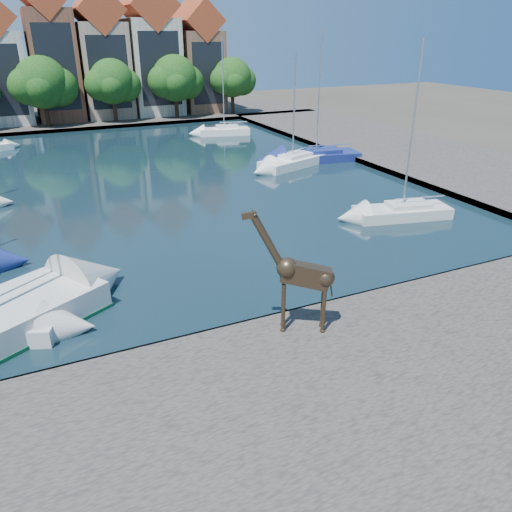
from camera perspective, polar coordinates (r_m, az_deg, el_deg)
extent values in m
plane|color=#38332B|center=(21.10, 4.67, -7.05)|extent=(160.00, 160.00, 0.00)
cube|color=black|center=(42.04, -11.66, 8.77)|extent=(38.00, 50.00, 0.08)
cube|color=#4D4843|center=(16.45, 17.25, -17.61)|extent=(50.00, 14.00, 0.50)
cube|color=#4D4843|center=(72.93, -18.06, 14.73)|extent=(60.00, 16.00, 0.50)
cube|color=#4D4843|center=(53.32, 15.88, 11.83)|extent=(14.00, 52.00, 0.50)
cube|color=brown|center=(71.86, -22.11, 19.51)|extent=(5.39, 9.00, 13.00)
cube|color=black|center=(67.40, -21.79, 19.35)|extent=(4.40, 0.05, 9.75)
cube|color=tan|center=(72.58, -17.05, 19.61)|extent=(5.88, 9.00, 11.50)
cube|color=#9B481F|center=(72.46, -17.80, 25.16)|extent=(5.94, 9.18, 5.94)
cube|color=black|center=(68.16, -16.41, 19.44)|extent=(4.80, 0.05, 8.62)
cube|color=beige|center=(73.83, -11.80, 20.38)|extent=(6.37, 9.00, 12.00)
cube|color=#9B481F|center=(73.76, -12.34, 26.13)|extent=(6.43, 9.18, 6.43)
cube|color=black|center=(69.50, -10.84, 20.24)|extent=(5.20, 0.05, 9.00)
cube|color=brown|center=(75.69, -6.67, 20.21)|extent=(5.39, 9.00, 10.50)
cube|color=#9B481F|center=(75.53, -6.93, 25.10)|extent=(5.44, 9.18, 5.44)
cube|color=black|center=(71.47, -5.44, 20.03)|extent=(4.40, 0.05, 7.88)
cylinder|color=#332114|center=(66.73, -22.80, 14.88)|extent=(0.50, 0.50, 3.20)
sphere|color=#16360F|center=(66.36, -23.29, 17.75)|extent=(6.00, 6.00, 6.00)
sphere|color=#16360F|center=(66.82, -21.62, 17.52)|extent=(4.50, 4.50, 4.50)
sphere|color=#16360F|center=(65.93, -24.70, 17.23)|extent=(4.20, 4.20, 4.20)
cylinder|color=#332114|center=(67.58, -15.84, 15.91)|extent=(0.50, 0.50, 3.20)
sphere|color=#16360F|center=(67.23, -16.16, 18.61)|extent=(5.40, 5.40, 5.40)
sphere|color=#16360F|center=(67.86, -14.74, 18.35)|extent=(4.05, 4.05, 4.05)
sphere|color=#16360F|center=(66.63, -17.38, 18.20)|extent=(3.78, 3.78, 3.78)
cylinder|color=#332114|center=(69.34, -9.07, 16.69)|extent=(0.50, 0.50, 3.20)
sphere|color=#16360F|center=(68.99, -9.27, 19.43)|extent=(5.80, 5.80, 5.80)
sphere|color=#16360F|center=(69.83, -7.86, 19.09)|extent=(4.35, 4.35, 4.35)
sphere|color=#16360F|center=(68.21, -10.50, 19.05)|extent=(4.06, 4.06, 4.06)
cylinder|color=#332114|center=(71.96, -2.68, 17.21)|extent=(0.50, 0.50, 3.20)
sphere|color=#16360F|center=(71.64, -2.74, 19.72)|extent=(5.20, 5.20, 5.20)
sphere|color=#16360F|center=(72.56, -1.62, 19.39)|extent=(3.90, 3.90, 3.90)
sphere|color=#16360F|center=(70.76, -3.74, 19.43)|extent=(3.64, 3.64, 3.64)
cylinder|color=#382A1C|center=(18.77, 3.15, -6.00)|extent=(0.15, 0.15, 1.97)
cylinder|color=#382A1C|center=(19.13, 3.14, -5.38)|extent=(0.15, 0.15, 1.97)
cylinder|color=#382A1C|center=(18.87, 7.75, -6.05)|extent=(0.15, 0.15, 1.97)
cylinder|color=#382A1C|center=(19.22, 7.64, -5.43)|extent=(0.15, 0.15, 1.97)
cube|color=#382A1C|center=(18.37, 5.73, -2.16)|extent=(1.94, 1.33, 1.15)
cylinder|color=#382A1C|center=(17.79, 1.40, 1.61)|extent=(1.25, 0.83, 2.04)
cube|color=#382A1C|center=(17.45, -0.80, 4.68)|extent=(0.57, 0.40, 0.31)
cube|color=silver|center=(33.17, 16.36, 4.97)|extent=(6.36, 3.40, 0.88)
cube|color=silver|center=(33.08, 16.42, 5.45)|extent=(2.91, 2.03, 0.49)
cylinder|color=#B2B2B7|center=(31.92, 17.47, 13.76)|extent=(0.12, 0.12, 9.87)
cube|color=navy|center=(46.89, 6.88, 11.33)|extent=(8.21, 4.08, 0.96)
cube|color=navy|center=(46.82, 6.90, 11.71)|extent=(3.72, 2.49, 0.53)
cylinder|color=#B2B2B7|center=(45.99, 7.23, 17.96)|extent=(0.13, 0.13, 10.37)
cube|color=white|center=(44.58, 4.19, 10.78)|extent=(6.93, 4.32, 0.98)
cube|color=white|center=(44.50, 4.21, 11.19)|extent=(3.23, 2.46, 0.54)
cylinder|color=#B2B2B7|center=(43.74, 4.38, 16.62)|extent=(0.13, 0.13, 8.61)
cube|color=white|center=(59.04, -3.65, 14.13)|extent=(5.99, 3.25, 0.97)
cube|color=white|center=(58.98, -3.66, 14.43)|extent=(2.74, 1.93, 0.54)
cylinder|color=#B2B2B7|center=(58.36, -3.79, 19.03)|extent=(0.13, 0.13, 9.61)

